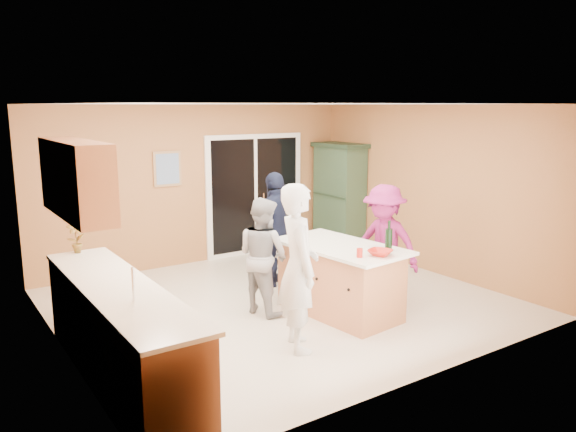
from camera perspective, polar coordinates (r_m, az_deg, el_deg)
floor at (r=7.55m, az=-0.53°, el=-8.85°), size 5.50×5.50×0.00m
ceiling at (r=7.09m, az=-0.56°, el=11.31°), size 5.50×5.00×0.10m
wall_back at (r=9.37m, az=-9.02°, el=3.16°), size 5.50×0.10×2.60m
wall_front at (r=5.35m, az=14.41°, el=-3.07°), size 5.50×0.10×2.60m
wall_left at (r=6.16m, az=-22.40°, el=-1.70°), size 0.10×5.00×2.60m
wall_right at (r=9.00m, az=14.24°, el=2.63°), size 0.10×5.00×2.60m
left_cabinet_run at (r=5.51m, az=-16.29°, el=-11.96°), size 0.65×3.05×1.24m
upper_cabinets at (r=5.91m, az=-20.76°, el=3.57°), size 0.35×1.60×0.75m
sliding_door at (r=9.86m, az=-3.35°, el=2.21°), size 1.90×0.07×2.10m
framed_picture at (r=9.09m, az=-12.16°, el=4.71°), size 0.46×0.04×0.56m
kitchen_island at (r=7.10m, az=5.27°, el=-6.64°), size 1.09×1.78×0.89m
green_hutch at (r=10.23m, az=5.24°, el=1.87°), size 0.55×1.05×1.92m
woman_white at (r=5.95m, az=1.07°, el=-5.26°), size 0.63×0.77×1.80m
woman_grey at (r=7.05m, az=-2.55°, el=-4.03°), size 0.70×0.82×1.47m
woman_navy at (r=8.12m, az=-1.19°, el=-1.31°), size 1.05×0.72×1.66m
woman_magenta at (r=7.51m, az=9.72°, el=-2.83°), size 0.87×1.15×1.58m
serving_bowl at (r=6.53m, az=9.35°, el=-3.70°), size 0.36×0.36×0.07m
tulip_vase at (r=6.77m, az=-20.73°, el=-2.05°), size 0.20×0.14×0.36m
tumbler_near at (r=6.42m, az=7.28°, el=-3.73°), size 0.09×0.09×0.10m
tumbler_far at (r=7.15m, az=1.28°, el=-2.12°), size 0.08×0.08×0.10m
wine_bottle at (r=6.73m, az=10.20°, el=-2.33°), size 0.08×0.08×0.36m
white_plate at (r=6.84m, az=9.02°, el=-3.22°), size 0.30×0.30×0.02m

